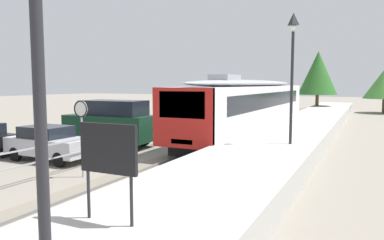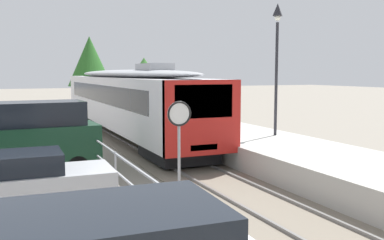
{
  "view_description": "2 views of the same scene",
  "coord_description": "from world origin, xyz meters",
  "views": [
    {
      "loc": [
        6.99,
        -0.54,
        3.4
      ],
      "look_at": [
        0.0,
        14.1,
        1.8
      ],
      "focal_mm": 34.54,
      "sensor_mm": 36.0,
      "label": 1
    },
    {
      "loc": [
        -6.17,
        0.08,
        3.47
      ],
      "look_at": [
        0.0,
        14.1,
        1.8
      ],
      "focal_mm": 40.48,
      "sensor_mm": 36.0,
      "label": 2
    }
  ],
  "objects": [
    {
      "name": "parked_hatchback_silver",
      "position": [
        -5.66,
        11.32,
        0.79
      ],
      "size": [
        4.04,
        1.85,
        1.53
      ],
      "color": "#B7BABF",
      "rests_on": "ground"
    },
    {
      "name": "platform_notice_board",
      "position": [
        2.85,
        4.67,
        2.19
      ],
      "size": [
        1.2,
        0.08,
        1.8
      ],
      "color": "#232328",
      "rests_on": "station_platform"
    },
    {
      "name": "station_platform",
      "position": [
        3.25,
        22.0,
        0.45
      ],
      "size": [
        3.9,
        60.0,
        0.9
      ],
      "primitive_type": "cube",
      "color": "#B7B5AD",
      "rests_on": "ground"
    },
    {
      "name": "ground_plane",
      "position": [
        -3.0,
        22.0,
        0.0
      ],
      "size": [
        160.0,
        160.0,
        0.0
      ],
      "primitive_type": "plane",
      "color": "gray"
    },
    {
      "name": "parked_van_dark_green",
      "position": [
        -5.52,
        15.46,
        1.29
      ],
      "size": [
        4.98,
        2.15,
        2.51
      ],
      "color": "#143823",
      "rests_on": "ground"
    },
    {
      "name": "track_rails",
      "position": [
        0.0,
        22.0,
        0.03
      ],
      "size": [
        3.2,
        60.0,
        0.14
      ],
      "color": "slate",
      "rests_on": "ground"
    },
    {
      "name": "carpark_fence",
      "position": [
        -3.3,
        12.0,
        0.91
      ],
      "size": [
        0.06,
        36.06,
        1.25
      ],
      "color": "#9EA0A5",
      "rests_on": "ground"
    },
    {
      "name": "speed_limit_sign",
      "position": [
        -2.29,
        9.64,
        2.12
      ],
      "size": [
        0.61,
        0.1,
        2.81
      ],
      "color": "#9EA0A5",
      "rests_on": "ground"
    },
    {
      "name": "commuter_train",
      "position": [
        0.0,
        23.21,
        2.15
      ],
      "size": [
        2.82,
        20.47,
        3.74
      ],
      "color": "silver",
      "rests_on": "track_rails"
    },
    {
      "name": "platform_lamp_mid_platform",
      "position": [
        4.14,
        14.94,
        4.62
      ],
      "size": [
        0.34,
        0.34,
        5.35
      ],
      "color": "#232328",
      "rests_on": "station_platform"
    },
    {
      "name": "tree_behind_station_far",
      "position": [
        1.81,
        42.97,
        4.58
      ],
      "size": [
        4.25,
        4.25,
        7.01
      ],
      "color": "brown",
      "rests_on": "ground"
    }
  ]
}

